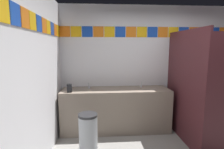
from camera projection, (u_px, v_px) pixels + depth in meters
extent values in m
cube|color=silver|center=(151.00, 66.00, 4.05)|extent=(3.96, 0.08, 2.63)
cube|color=orange|center=(65.00, 32.00, 3.75)|extent=(0.22, 0.01, 0.22)
cube|color=yellow|center=(76.00, 32.00, 3.76)|extent=(0.22, 0.01, 0.22)
cube|color=#1947B7|center=(87.00, 32.00, 3.78)|extent=(0.22, 0.01, 0.22)
cube|color=orange|center=(98.00, 32.00, 3.80)|extent=(0.22, 0.01, 0.22)
cube|color=yellow|center=(109.00, 32.00, 3.82)|extent=(0.22, 0.01, 0.22)
cube|color=#1947B7|center=(120.00, 32.00, 3.83)|extent=(0.22, 0.01, 0.22)
cube|color=orange|center=(131.00, 32.00, 3.85)|extent=(0.22, 0.01, 0.22)
cube|color=yellow|center=(142.00, 32.00, 3.87)|extent=(0.22, 0.01, 0.22)
cube|color=#1947B7|center=(152.00, 32.00, 3.89)|extent=(0.22, 0.01, 0.22)
cube|color=orange|center=(163.00, 32.00, 3.91)|extent=(0.22, 0.01, 0.22)
cube|color=yellow|center=(173.00, 32.00, 3.92)|extent=(0.22, 0.01, 0.22)
cube|color=#1947B7|center=(184.00, 32.00, 3.94)|extent=(0.22, 0.01, 0.22)
cube|color=orange|center=(194.00, 32.00, 3.96)|extent=(0.22, 0.01, 0.22)
cube|color=yellow|center=(204.00, 32.00, 3.98)|extent=(0.22, 0.01, 0.22)
cube|color=#1947B7|center=(214.00, 32.00, 3.99)|extent=(0.22, 0.01, 0.22)
cube|color=orange|center=(224.00, 32.00, 4.01)|extent=(0.22, 0.01, 0.22)
cube|color=silver|center=(30.00, 83.00, 2.22)|extent=(0.08, 3.33, 2.63)
cube|color=yellow|center=(3.00, 9.00, 1.52)|extent=(0.01, 0.22, 0.22)
cube|color=#1947B7|center=(15.00, 14.00, 1.75)|extent=(0.01, 0.22, 0.22)
cube|color=orange|center=(25.00, 18.00, 1.99)|extent=(0.01, 0.22, 0.22)
cube|color=yellow|center=(33.00, 21.00, 2.22)|extent=(0.01, 0.22, 0.22)
cube|color=#1947B7|center=(39.00, 24.00, 2.46)|extent=(0.01, 0.22, 0.22)
cube|color=orange|center=(44.00, 26.00, 2.69)|extent=(0.01, 0.22, 0.22)
cube|color=yellow|center=(49.00, 27.00, 2.92)|extent=(0.01, 0.22, 0.22)
cube|color=#1947B7|center=(52.00, 29.00, 3.16)|extent=(0.01, 0.22, 0.22)
cube|color=orange|center=(55.00, 30.00, 3.39)|extent=(0.01, 0.22, 0.22)
cube|color=yellow|center=(58.00, 31.00, 3.63)|extent=(0.01, 0.22, 0.22)
cube|color=gray|center=(116.00, 110.00, 3.79)|extent=(2.22, 0.60, 0.88)
cube|color=gray|center=(115.00, 88.00, 4.00)|extent=(2.22, 0.03, 0.08)
cylinder|color=white|center=(89.00, 93.00, 3.66)|extent=(0.34, 0.34, 0.10)
cylinder|color=white|center=(142.00, 92.00, 3.74)|extent=(0.34, 0.34, 0.10)
cylinder|color=silver|center=(89.00, 87.00, 3.78)|extent=(0.04, 0.04, 0.05)
cylinder|color=silver|center=(89.00, 84.00, 3.72)|extent=(0.02, 0.06, 0.09)
cylinder|color=silver|center=(141.00, 86.00, 3.86)|extent=(0.04, 0.04, 0.05)
cylinder|color=silver|center=(142.00, 84.00, 3.80)|extent=(0.02, 0.06, 0.09)
cube|color=black|center=(70.00, 88.00, 3.46)|extent=(0.09, 0.07, 0.16)
cylinder|color=black|center=(69.00, 92.00, 3.43)|extent=(0.02, 0.02, 0.03)
cube|color=#471E23|center=(183.00, 86.00, 3.37)|extent=(0.04, 1.46, 2.05)
cylinder|color=silver|center=(208.00, 90.00, 2.65)|extent=(0.02, 0.02, 0.10)
cylinder|color=white|center=(203.00, 122.00, 3.77)|extent=(0.38, 0.38, 0.40)
torus|color=white|center=(204.00, 112.00, 3.74)|extent=(0.39, 0.39, 0.05)
cube|color=white|center=(199.00, 102.00, 3.92)|extent=(0.34, 0.17, 0.34)
cylinder|color=#999EA3|center=(88.00, 134.00, 3.00)|extent=(0.31, 0.31, 0.62)
cylinder|color=#262628|center=(88.00, 115.00, 2.95)|extent=(0.32, 0.32, 0.04)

